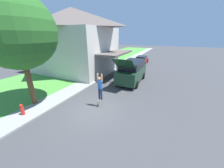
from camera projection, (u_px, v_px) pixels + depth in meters
ground_plane at (94, 109)px, 8.71m from camera, size 120.00×120.00×0.00m
lawn at (69, 73)px, 16.92m from camera, size 10.00×80.00×0.08m
sidewalk at (96, 77)px, 15.17m from camera, size 1.80×80.00×0.10m
house at (74, 40)px, 16.51m from camera, size 12.50×8.38×7.94m
lawn_tree_near at (17, 32)px, 7.54m from camera, size 4.67×4.67×7.28m
suv_parked at (132, 71)px, 13.45m from camera, size 2.21×5.81×3.01m
car_down_street at (142, 60)px, 22.57m from camera, size 1.89×4.45×1.31m
skateboarder at (100, 87)px, 8.50m from camera, size 0.41×0.22×1.88m
skateboard at (100, 101)px, 9.06m from camera, size 0.36×0.75×0.29m
fire_hydrant at (22, 110)px, 7.83m from camera, size 0.20×0.20×0.74m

